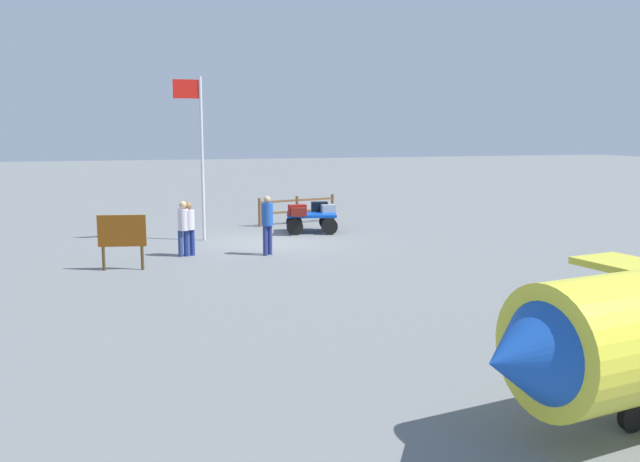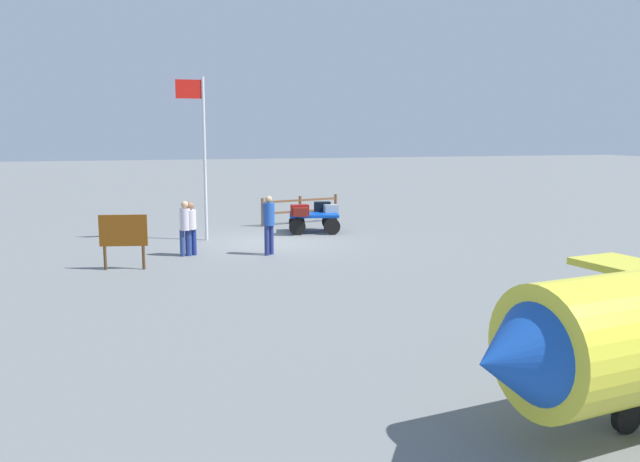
% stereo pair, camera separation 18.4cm
% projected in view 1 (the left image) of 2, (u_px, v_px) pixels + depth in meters
% --- Properties ---
extents(ground_plane, '(120.00, 120.00, 0.00)m').
position_uv_depth(ground_plane, '(272.00, 242.00, 21.60)').
color(ground_plane, slate).
extents(luggage_cart, '(2.02, 1.68, 0.68)m').
position_uv_depth(luggage_cart, '(311.00, 219.00, 23.56)').
color(luggage_cart, '#0B40B2').
rests_on(luggage_cart, ground).
extents(suitcase_dark, '(0.50, 0.37, 0.27)m').
position_uv_depth(suitcase_dark, '(328.00, 208.00, 23.85)').
color(suitcase_dark, '#8B969B').
rests_on(suitcase_dark, luggage_cart).
extents(suitcase_tan, '(0.58, 0.51, 0.30)m').
position_uv_depth(suitcase_tan, '(298.00, 212.00, 22.75)').
color(suitcase_tan, maroon).
rests_on(suitcase_tan, luggage_cart).
extents(suitcase_maroon, '(0.61, 0.36, 0.37)m').
position_uv_depth(suitcase_maroon, '(297.00, 210.00, 22.95)').
color(suitcase_maroon, maroon).
rests_on(suitcase_maroon, luggage_cart).
extents(suitcase_navy, '(0.62, 0.42, 0.35)m').
position_uv_depth(suitcase_navy, '(320.00, 207.00, 24.06)').
color(suitcase_navy, black).
rests_on(suitcase_navy, luggage_cart).
extents(worker_lead, '(0.34, 0.33, 1.60)m').
position_uv_depth(worker_lead, '(184.00, 225.00, 19.04)').
color(worker_lead, navy).
rests_on(worker_lead, ground).
extents(worker_trailing, '(0.47, 0.47, 1.73)m').
position_uv_depth(worker_trailing, '(267.00, 221.00, 19.23)').
color(worker_trailing, navy).
rests_on(worker_trailing, ground).
extents(worker_supervisor, '(0.44, 0.44, 1.56)m').
position_uv_depth(worker_supervisor, '(189.00, 225.00, 19.12)').
color(worker_supervisor, navy).
rests_on(worker_supervisor, ground).
extents(flagpole, '(0.91, 0.10, 5.28)m').
position_uv_depth(flagpole, '(199.00, 145.00, 21.42)').
color(flagpole, silver).
rests_on(flagpole, ground).
extents(signboard, '(1.22, 0.28, 1.44)m').
position_uv_depth(signboard, '(122.00, 234.00, 17.16)').
color(signboard, '#4C3319').
rests_on(signboard, ground).
extents(wooden_fence, '(3.20, 0.88, 1.07)m').
position_uv_depth(wooden_fence, '(297.00, 208.00, 25.67)').
color(wooden_fence, brown).
rests_on(wooden_fence, ground).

